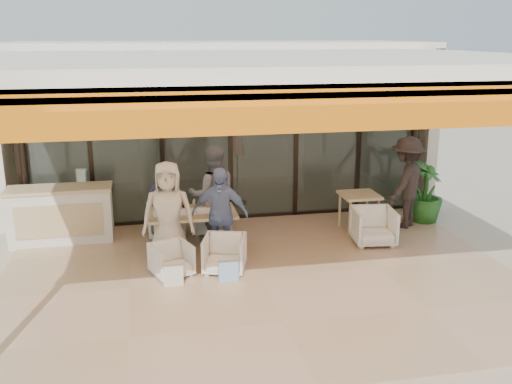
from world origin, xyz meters
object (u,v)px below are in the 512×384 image
chair_near_right (224,252)px  side_chair (374,225)px  dining_table (192,215)px  side_table (359,199)px  chair_far_left (166,218)px  diner_cream (168,214)px  standing_woman (406,183)px  chair_near_left (171,258)px  diner_periwinkle (220,215)px  chair_far_right (210,216)px  diner_grey (213,195)px  host_counter (61,214)px  potted_palm (426,192)px  diner_navy (166,204)px

chair_near_right → side_chair: bearing=30.4°
dining_table → side_chair: bearing=-4.4°
dining_table → chair_near_right: bearing=-65.9°
side_table → side_chair: size_ratio=1.00×
chair_far_left → diner_cream: bearing=87.7°
standing_woman → diner_cream: bearing=-28.7°
standing_woman → dining_table: bearing=-33.6°
side_chair → diner_cream: bearing=-170.2°
chair_near_left → diner_periwinkle: diner_periwinkle is taller
dining_table → standing_woman: size_ratio=0.83×
chair_far_right → chair_far_left: bearing=6.8°
diner_grey → diner_cream: 1.23m
dining_table → standing_woman: (4.21, 0.52, 0.22)m
host_counter → chair_near_right: 3.33m
chair_far_right → diner_periwinkle: size_ratio=0.42×
host_counter → chair_far_right: host_counter is taller
chair_far_right → potted_palm: size_ratio=0.54×
chair_near_right → side_chair: size_ratio=0.89×
host_counter → standing_woman: (6.49, -0.45, 0.37)m
dining_table → diner_cream: (-0.41, -0.46, 0.18)m
host_counter → side_table: host_counter is taller
dining_table → chair_near_left: bearing=-113.3°
chair_near_right → diner_navy: 1.69m
chair_near_left → standing_woman: size_ratio=0.33×
diner_grey → potted_palm: diner_grey is taller
standing_woman → side_chair: bearing=-2.0°
chair_far_right → side_chair: bearing=163.9°
diner_grey → standing_woman: (3.78, 0.08, 0.00)m
diner_cream → side_chair: (3.66, 0.21, -0.50)m
chair_far_left → chair_far_right: (0.84, 0.00, -0.00)m
chair_far_right → potted_palm: bearing=-175.8°
chair_far_left → diner_cream: size_ratio=0.39×
diner_periwinkle → diner_cream: bearing=-163.8°
chair_near_left → dining_table: bearing=46.4°
chair_far_left → side_table: (3.66, -0.44, 0.30)m
diner_periwinkle → side_table: diner_periwinkle is taller
chair_near_left → diner_grey: bearing=38.7°
host_counter → diner_cream: size_ratio=1.07×
dining_table → side_table: size_ratio=2.01×
host_counter → dining_table: 2.49m
host_counter → side_chair: (5.53, -1.22, -0.16)m
chair_near_right → side_table: 3.19m
dining_table → side_table: 3.29m
chair_far_left → diner_grey: 1.13m
chair_near_right → diner_navy: diner_navy is taller
dining_table → diner_cream: size_ratio=0.86×
chair_far_left → diner_grey: (0.84, -0.50, 0.56)m
host_counter → diner_grey: diner_grey is taller
chair_near_left → chair_near_right: (0.84, 0.00, 0.03)m
chair_far_right → side_chair: (2.82, -1.19, 0.03)m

